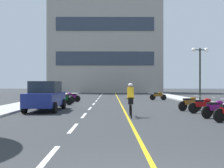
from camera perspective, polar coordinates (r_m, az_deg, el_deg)
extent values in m
plane|color=#2D3033|center=(24.97, 1.08, -3.80)|extent=(140.00, 140.00, 0.00)
cube|color=#A8A8A3|center=(28.72, -13.61, -3.18)|extent=(2.40, 72.00, 0.12)
cube|color=#A8A8A3|center=(29.02, 15.31, -3.15)|extent=(2.40, 72.00, 0.12)
cube|color=silver|center=(6.29, -13.63, -15.18)|extent=(0.14, 2.20, 0.01)
cube|color=silver|center=(10.14, -8.34, -9.35)|extent=(0.14, 2.20, 0.01)
cube|color=silver|center=(14.08, -6.05, -6.73)|extent=(0.14, 2.20, 0.01)
cube|color=silver|center=(18.04, -4.77, -5.25)|extent=(0.14, 2.20, 0.01)
cube|color=silver|center=(22.02, -3.96, -4.30)|extent=(0.14, 2.20, 0.01)
cube|color=silver|center=(26.00, -3.40, -3.64)|extent=(0.14, 2.20, 0.01)
cube|color=silver|center=(29.99, -2.98, -3.16)|extent=(0.14, 2.20, 0.01)
cube|color=silver|center=(33.98, -2.67, -2.79)|extent=(0.14, 2.20, 0.01)
cube|color=silver|center=(37.97, -2.42, -2.50)|extent=(0.14, 2.20, 0.01)
cube|color=silver|center=(41.97, -2.22, -2.26)|extent=(0.14, 2.20, 0.01)
cube|color=silver|center=(45.96, -2.05, -2.06)|extent=(0.14, 2.20, 0.01)
cube|color=silver|center=(49.96, -1.91, -1.90)|extent=(0.14, 2.20, 0.01)
cube|color=gold|center=(27.97, 1.44, -3.39)|extent=(0.12, 66.00, 0.01)
cube|color=#9E998E|center=(53.28, -1.43, 9.71)|extent=(21.64, 7.20, 21.29)
cube|color=#2D3847|center=(49.10, -1.51, 5.53)|extent=(18.18, 0.10, 2.55)
cube|color=#2D3847|center=(50.12, -1.51, 12.81)|extent=(18.18, 0.10, 2.55)
cylinder|color=black|center=(23.82, 18.41, 1.84)|extent=(0.14, 0.14, 4.60)
cylinder|color=black|center=(23.98, 18.41, 6.98)|extent=(1.10, 0.08, 0.08)
sphere|color=white|center=(23.81, 17.15, 7.03)|extent=(0.36, 0.36, 0.36)
sphere|color=white|center=(24.16, 19.66, 6.93)|extent=(0.36, 0.36, 0.36)
cylinder|color=black|center=(18.44, -15.59, -4.15)|extent=(0.22, 0.64, 0.64)
cylinder|color=black|center=(18.05, -10.37, -4.23)|extent=(0.22, 0.64, 0.64)
cylinder|color=black|center=(15.77, -18.35, -4.85)|extent=(0.22, 0.64, 0.64)
cylinder|color=black|center=(15.32, -12.28, -4.99)|extent=(0.22, 0.64, 0.64)
cube|color=navy|center=(16.84, -14.09, -3.17)|extent=(1.73, 4.21, 0.80)
cube|color=#1E2833|center=(16.82, -14.09, -0.62)|extent=(1.58, 2.21, 0.70)
cylinder|color=black|center=(12.32, 22.15, -6.30)|extent=(0.61, 0.22, 0.60)
cylinder|color=black|center=(13.53, 19.75, -5.73)|extent=(0.60, 0.30, 0.60)
cube|color=#590C59|center=(13.87, 21.50, -4.68)|extent=(0.94, 0.57, 0.28)
ellipsoid|color=#590C59|center=(13.99, 22.12, -3.74)|extent=(0.50, 0.37, 0.22)
cube|color=black|center=(13.69, 20.72, -3.90)|extent=(0.50, 0.37, 0.10)
cylinder|color=black|center=(15.90, 21.03, -4.88)|extent=(0.61, 0.14, 0.60)
cylinder|color=black|center=(15.62, 17.16, -4.97)|extent=(0.61, 0.14, 0.60)
cube|color=maroon|center=(15.73, 19.11, -4.13)|extent=(0.92, 0.34, 0.28)
ellipsoid|color=maroon|center=(15.77, 19.81, -3.32)|extent=(0.46, 0.27, 0.22)
cube|color=black|center=(15.66, 18.23, -3.41)|extent=(0.46, 0.27, 0.10)
cylinder|color=silver|center=(15.86, 21.03, -2.72)|extent=(0.07, 0.60, 0.03)
cylinder|color=black|center=(17.46, 17.95, -4.44)|extent=(0.60, 0.29, 0.60)
cylinder|color=black|center=(16.81, 14.98, -4.61)|extent=(0.60, 0.29, 0.60)
cube|color=brown|center=(17.11, 16.49, -3.79)|extent=(0.94, 0.57, 0.28)
ellipsoid|color=brown|center=(17.22, 17.03, -3.04)|extent=(0.49, 0.37, 0.22)
cube|color=black|center=(16.96, 15.81, -3.15)|extent=(0.49, 0.37, 0.10)
cylinder|color=silver|center=(17.43, 17.95, -2.48)|extent=(0.23, 0.58, 0.03)
cylinder|color=black|center=(19.96, -13.67, -3.89)|extent=(0.61, 0.23, 0.60)
cylinder|color=black|center=(19.51, -10.75, -3.98)|extent=(0.61, 0.23, 0.60)
cube|color=navy|center=(19.71, -12.22, -3.30)|extent=(0.94, 0.47, 0.28)
ellipsoid|color=navy|center=(19.78, -12.75, -2.65)|extent=(0.48, 0.33, 0.22)
cube|color=black|center=(19.60, -11.56, -2.73)|extent=(0.48, 0.33, 0.10)
cylinder|color=silver|center=(19.93, -13.67, -2.17)|extent=(0.16, 0.59, 0.03)
cylinder|color=black|center=(21.59, -11.77, -3.59)|extent=(0.60, 0.28, 0.60)
cylinder|color=black|center=(21.06, -9.17, -3.68)|extent=(0.60, 0.28, 0.60)
cube|color=#0C4C19|center=(21.31, -10.49, -3.05)|extent=(0.94, 0.55, 0.28)
ellipsoid|color=#0C4C19|center=(21.39, -10.96, -2.45)|extent=(0.49, 0.37, 0.22)
cube|color=black|center=(21.18, -9.89, -2.53)|extent=(0.49, 0.37, 0.10)
cylinder|color=silver|center=(21.56, -11.77, -2.00)|extent=(0.22, 0.58, 0.03)
cylinder|color=black|center=(23.53, -11.03, -3.30)|extent=(0.60, 0.29, 0.60)
cylinder|color=black|center=(23.01, -8.65, -3.37)|extent=(0.60, 0.29, 0.60)
cube|color=#B2B2B7|center=(23.26, -9.85, -2.79)|extent=(0.94, 0.55, 0.28)
ellipsoid|color=#B2B2B7|center=(23.34, -10.29, -2.24)|extent=(0.49, 0.37, 0.22)
cube|color=black|center=(23.13, -9.31, -2.31)|extent=(0.49, 0.37, 0.10)
cylinder|color=silver|center=(23.51, -11.03, -1.84)|extent=(0.22, 0.58, 0.03)
cylinder|color=black|center=(24.92, -9.91, -3.11)|extent=(0.61, 0.20, 0.60)
cylinder|color=black|center=(24.57, -7.50, -3.16)|extent=(0.61, 0.20, 0.60)
cube|color=#590C59|center=(24.73, -8.71, -2.63)|extent=(0.94, 0.44, 0.28)
ellipsoid|color=#590C59|center=(24.78, -9.15, -2.11)|extent=(0.48, 0.31, 0.22)
cube|color=black|center=(24.64, -8.16, -2.17)|extent=(0.48, 0.31, 0.10)
cylinder|color=silver|center=(24.89, -9.91, -1.74)|extent=(0.14, 0.60, 0.03)
cylinder|color=black|center=(27.62, 11.02, -2.81)|extent=(0.60, 0.13, 0.60)
cylinder|color=black|center=(27.49, 8.74, -2.82)|extent=(0.60, 0.13, 0.60)
cube|color=brown|center=(27.54, 9.88, -2.36)|extent=(0.91, 0.33, 0.28)
ellipsoid|color=brown|center=(27.56, 10.30, -1.90)|extent=(0.45, 0.27, 0.22)
cube|color=black|center=(27.51, 9.37, -1.95)|extent=(0.45, 0.27, 0.10)
cylinder|color=silver|center=(27.60, 11.02, -1.57)|extent=(0.07, 0.60, 0.03)
torus|color=black|center=(13.89, 3.88, -5.42)|extent=(0.05, 0.72, 0.72)
torus|color=black|center=(12.85, 4.15, -5.86)|extent=(0.05, 0.72, 0.72)
cylinder|color=black|center=(13.32, 4.01, -4.36)|extent=(0.06, 0.95, 0.04)
cube|color=black|center=(13.16, 4.05, -3.45)|extent=(0.10, 0.20, 0.06)
cylinder|color=black|center=(13.75, 3.91, -3.18)|extent=(0.42, 0.04, 0.03)
cube|color=black|center=(13.21, 4.04, -3.74)|extent=(0.25, 0.36, 0.28)
cube|color=yellow|center=(13.34, 4.00, -1.98)|extent=(0.33, 0.46, 0.61)
sphere|color=#8C6647|center=(13.46, 3.97, -0.48)|extent=(0.20, 0.20, 0.20)
ellipsoid|color=white|center=(13.46, 3.97, -0.18)|extent=(0.24, 0.26, 0.16)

